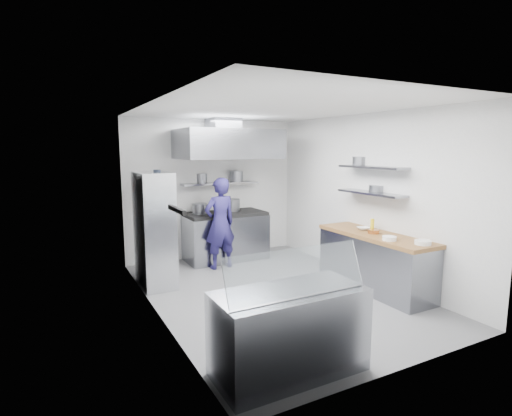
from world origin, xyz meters
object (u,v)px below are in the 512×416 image
gas_range (226,237)px  display_case (289,332)px  chef (220,223)px  wire_rack (154,229)px

gas_range → display_case: (-1.10, -4.10, -0.03)m
gas_range → display_case: size_ratio=1.07×
chef → wire_rack: wire_rack is taller
wire_rack → display_case: 3.30m
wire_rack → gas_range: bearing=28.5°
chef → display_case: bearing=70.8°
wire_rack → display_case: (0.53, -3.21, -0.50)m
chef → gas_range: bearing=-130.2°
gas_range → chef: (-0.33, -0.50, 0.40)m
wire_rack → display_case: wire_rack is taller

